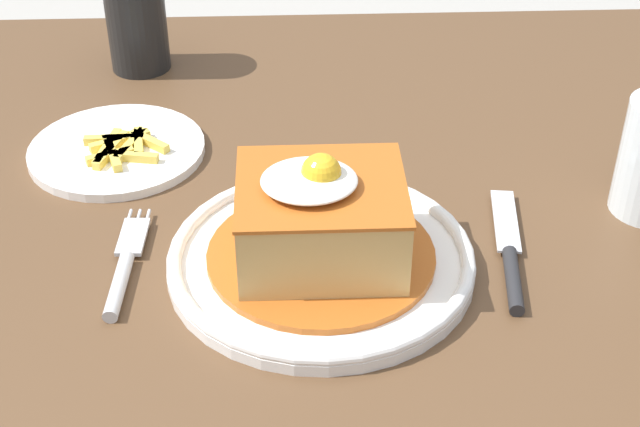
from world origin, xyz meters
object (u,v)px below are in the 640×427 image
main_plate (321,259)px  knife (511,262)px  side_plate_fries (118,150)px  fork (124,269)px  soda_can (136,16)px

main_plate → knife: bearing=-2.3°
knife → side_plate_fries: side_plate_fries is taller
fork → side_plate_fries: size_ratio=0.83×
fork → knife: size_ratio=0.85×
fork → side_plate_fries: bearing=99.2°
knife → side_plate_fries: 0.39m
main_plate → soda_can: 0.42m
fork → soda_can: (-0.03, 0.38, 0.06)m
knife → soda_can: bearing=131.9°
main_plate → soda_can: size_ratio=2.01×
soda_can → fork: bearing=-85.6°
fork → knife: (0.31, -0.00, 0.00)m
main_plate → fork: (-0.16, -0.00, -0.00)m
main_plate → knife: (0.15, -0.01, -0.00)m
main_plate → soda_can: bearing=116.6°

